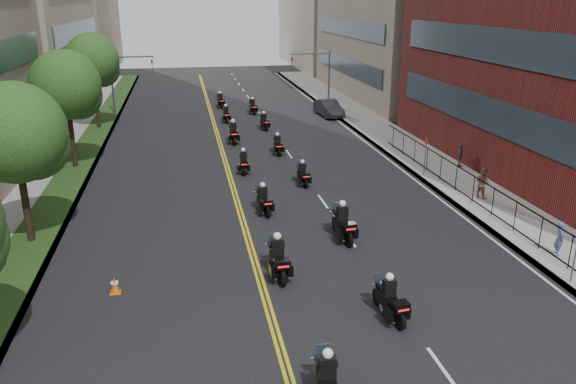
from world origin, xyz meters
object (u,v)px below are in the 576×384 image
motorcycle_12 (220,101)px  motorcycle_11 (253,107)px  parked_sedan (329,108)px  motorcycle_3 (343,225)px  motorcycle_5 (303,175)px  motorcycle_4 (264,201)px  pedestrian_b (482,183)px  traffic_cone (115,285)px  pedestrian_c (460,156)px  pedestrian_a (560,238)px  motorcycle_7 (278,146)px  motorcycle_8 (233,134)px  motorcycle_9 (264,122)px  motorcycle_2 (278,260)px  motorcycle_1 (390,301)px  motorcycle_6 (244,163)px  motorcycle_10 (226,115)px

motorcycle_12 → motorcycle_11: bearing=-59.3°
motorcycle_12 → parked_sedan: bearing=-38.9°
motorcycle_3 → motorcycle_5: 8.21m
motorcycle_4 → motorcycle_12: motorcycle_12 is taller
pedestrian_b → traffic_cone: 20.13m
motorcycle_3 → traffic_cone: size_ratio=3.92×
parked_sedan → pedestrian_c: bearing=-82.7°
pedestrian_a → motorcycle_11: bearing=32.1°
motorcycle_3 → pedestrian_c: 14.32m
motorcycle_7 → motorcycle_11: bearing=90.0°
motorcycle_4 → motorcycle_8: size_ratio=0.88×
motorcycle_3 → motorcycle_9: (-0.25, 23.37, -0.12)m
motorcycle_2 → motorcycle_8: motorcycle_2 is taller
motorcycle_9 → pedestrian_c: pedestrian_c is taller
motorcycle_1 → pedestrian_b: pedestrian_b is taller
motorcycle_4 → pedestrian_a: size_ratio=1.45×
motorcycle_1 → pedestrian_a: bearing=12.8°
motorcycle_3 → motorcycle_9: bearing=86.7°
pedestrian_c → traffic_cone: 24.17m
motorcycle_6 → motorcycle_12: motorcycle_12 is taller
motorcycle_4 → motorcycle_2: bearing=-100.6°
motorcycle_8 → pedestrian_c: bearing=-34.5°
motorcycle_1 → motorcycle_10: 33.93m
motorcycle_7 → pedestrian_b: size_ratio=1.25×
motorcycle_5 → motorcycle_6: (-3.19, 3.11, 0.03)m
motorcycle_8 → parked_sedan: 13.10m
motorcycle_10 → pedestrian_c: 22.23m
motorcycle_12 → motorcycle_10: bearing=-96.5°
motorcycle_1 → motorcycle_10: motorcycle_1 is taller
motorcycle_3 → motorcycle_7: motorcycle_3 is taller
motorcycle_1 → motorcycle_8: (-3.01, 25.98, 0.07)m
motorcycle_1 → motorcycle_7: size_ratio=1.07×
motorcycle_9 → motorcycle_4: bearing=-104.2°
motorcycle_3 → parked_sedan: 28.63m
motorcycle_1 → motorcycle_7: bearing=83.0°
motorcycle_3 → parked_sedan: bearing=72.8°
motorcycle_7 → motorcycle_12: bearing=98.7°
motorcycle_5 → pedestrian_c: pedestrian_c is taller
motorcycle_9 → pedestrian_a: 28.34m
motorcycle_8 → motorcycle_5: bearing=-74.0°
pedestrian_a → pedestrian_c: (2.10, 13.15, -0.02)m
motorcycle_4 → motorcycle_10: size_ratio=1.01×
traffic_cone → motorcycle_6: bearing=65.8°
traffic_cone → pedestrian_c: bearing=32.0°
motorcycle_9 → traffic_cone: (-9.61, -26.58, -0.30)m
pedestrian_a → pedestrian_c: bearing=8.3°
motorcycle_5 → traffic_cone: size_ratio=3.21×
motorcycle_2 → motorcycle_12: 37.08m
pedestrian_c → motorcycle_6: bearing=103.4°
motorcycle_8 → motorcycle_10: (0.07, 7.82, -0.09)m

